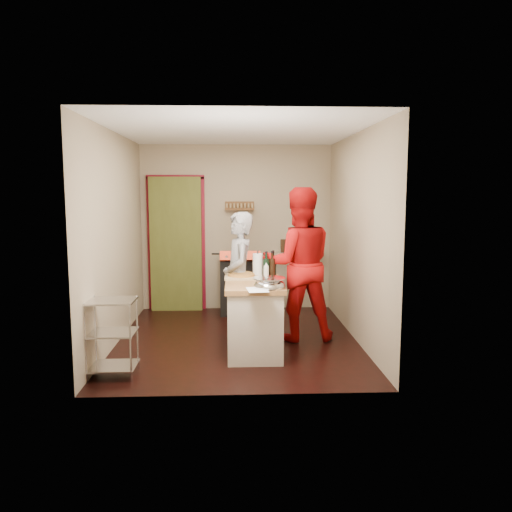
# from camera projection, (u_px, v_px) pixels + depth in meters

# --- Properties ---
(floor) EXTENTS (3.50, 3.50, 0.00)m
(floor) POSITION_uv_depth(u_px,v_px,m) (238.00, 339.00, 6.35)
(floor) COLOR black
(floor) RESTS_ON ground
(back_wall) EXTENTS (3.00, 0.44, 2.60)m
(back_wall) POSITION_uv_depth(u_px,v_px,m) (196.00, 238.00, 7.94)
(back_wall) COLOR gray
(back_wall) RESTS_ON ground
(left_wall) EXTENTS (0.04, 3.50, 2.60)m
(left_wall) POSITION_uv_depth(u_px,v_px,m) (115.00, 238.00, 6.12)
(left_wall) COLOR gray
(left_wall) RESTS_ON ground
(right_wall) EXTENTS (0.04, 3.50, 2.60)m
(right_wall) POSITION_uv_depth(u_px,v_px,m) (357.00, 237.00, 6.25)
(right_wall) COLOR gray
(right_wall) RESTS_ON ground
(ceiling) EXTENTS (3.00, 3.50, 0.02)m
(ceiling) POSITION_uv_depth(u_px,v_px,m) (237.00, 130.00, 6.02)
(ceiling) COLOR white
(ceiling) RESTS_ON back_wall
(stove) EXTENTS (0.60, 0.63, 1.00)m
(stove) POSITION_uv_depth(u_px,v_px,m) (240.00, 284.00, 7.71)
(stove) COLOR black
(stove) RESTS_ON ground
(wire_shelving) EXTENTS (0.48, 0.40, 0.80)m
(wire_shelving) POSITION_uv_depth(u_px,v_px,m) (112.00, 334.00, 5.05)
(wire_shelving) COLOR silver
(wire_shelving) RESTS_ON ground
(island) EXTENTS (0.67, 1.22, 1.15)m
(island) POSITION_uv_depth(u_px,v_px,m) (254.00, 314.00, 5.82)
(island) COLOR beige
(island) RESTS_ON ground
(person_stripe) EXTENTS (0.46, 0.63, 1.63)m
(person_stripe) POSITION_uv_depth(u_px,v_px,m) (239.00, 278.00, 6.14)
(person_stripe) COLOR #9FA0A4
(person_stripe) RESTS_ON ground
(person_red) EXTENTS (0.99, 0.79, 1.93)m
(person_red) POSITION_uv_depth(u_px,v_px,m) (298.00, 264.00, 6.29)
(person_red) COLOR #A90B0B
(person_red) RESTS_ON ground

